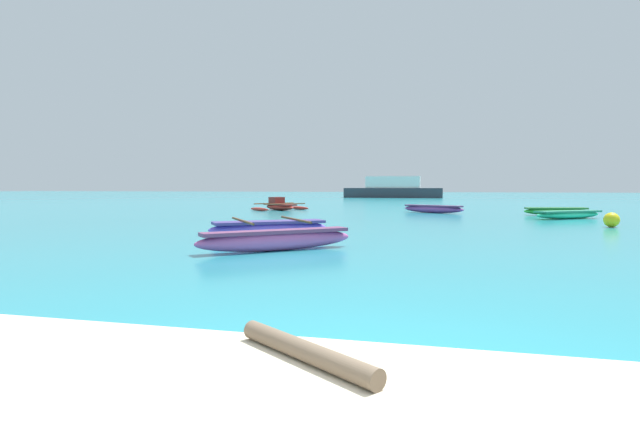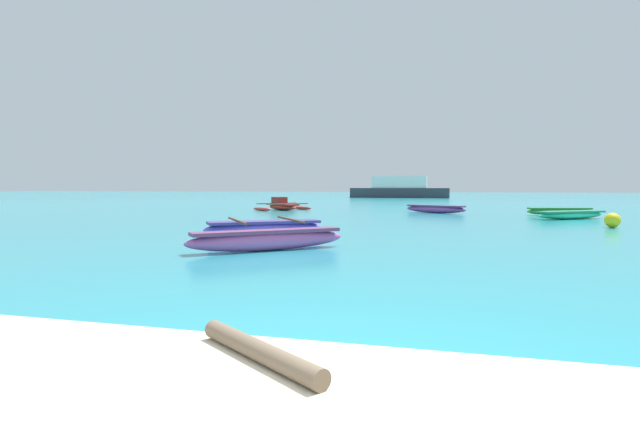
% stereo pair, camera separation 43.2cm
% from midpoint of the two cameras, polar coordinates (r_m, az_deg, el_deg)
% --- Properties ---
extents(ground_plane, '(240.00, 240.00, 0.00)m').
position_cam_midpoint_polar(ground_plane, '(3.60, 1.54, -21.09)').
color(ground_plane, teal).
extents(moored_boat_0, '(3.44, 2.06, 0.43)m').
position_cam_midpoint_polar(moored_boat_0, '(28.00, 12.38, 0.55)').
color(moored_boat_0, '#8B4393').
rests_on(moored_boat_0, ground_plane).
extents(moored_boat_1, '(3.40, 2.67, 0.37)m').
position_cam_midpoint_polar(moored_boat_1, '(25.06, 26.05, -0.07)').
color(moored_boat_1, '#30DD9E').
rests_on(moored_boat_1, ground_plane).
extents(moored_boat_2, '(3.32, 1.35, 0.39)m').
position_cam_midpoint_polar(moored_boat_2, '(27.91, 24.98, 0.28)').
color(moored_boat_2, green).
rests_on(moored_boat_2, ground_plane).
extents(moored_boat_3, '(3.18, 2.89, 0.48)m').
position_cam_midpoint_polar(moored_boat_3, '(11.47, -6.01, -2.93)').
color(moored_boat_3, '#C256A0').
rests_on(moored_boat_3, ground_plane).
extents(moored_boat_4, '(3.52, 3.68, 0.80)m').
position_cam_midpoint_polar(moored_boat_4, '(30.68, -5.08, 0.88)').
color(moored_boat_4, red).
rests_on(moored_boat_4, ground_plane).
extents(moored_boat_5, '(3.75, 3.90, 0.51)m').
position_cam_midpoint_polar(moored_boat_5, '(14.71, -6.65, -1.69)').
color(moored_boat_5, '#7558DF').
rests_on(moored_boat_5, ground_plane).
extents(mooring_buoy_2, '(0.53, 0.53, 0.53)m').
position_cam_midpoint_polar(mooring_buoy_2, '(20.57, 29.84, -0.64)').
color(mooring_buoy_2, yellow).
rests_on(mooring_buoy_2, ground_plane).
extents(driftwood_0, '(1.34, 1.04, 0.16)m').
position_cam_midpoint_polar(driftwood_0, '(4.02, -4.88, -15.41)').
color(driftwood_0, '#75604C').
rests_on(driftwood_0, beach_strip).
extents(distant_ferry, '(12.24, 2.69, 2.69)m').
position_cam_midpoint_polar(distant_ferry, '(63.82, 8.16, 2.79)').
color(distant_ferry, '#2D333D').
rests_on(distant_ferry, ground_plane).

